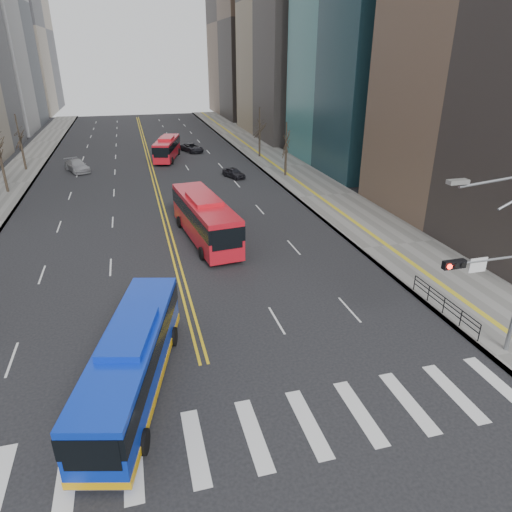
{
  "coord_description": "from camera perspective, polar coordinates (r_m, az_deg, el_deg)",
  "views": [
    {
      "loc": [
        -2.38,
        -13.45,
        14.09
      ],
      "look_at": [
        3.78,
        9.15,
        3.68
      ],
      "focal_mm": 32.0,
      "sensor_mm": 36.0,
      "label": 1
    }
  ],
  "objects": [
    {
      "name": "pedestrian_railing",
      "position": [
        28.85,
        22.47,
        -5.42
      ],
      "size": [
        0.06,
        6.06,
        1.02
      ],
      "color": "black",
      "rests_on": "sidewalk_right"
    },
    {
      "name": "crosswalk",
      "position": [
        19.62,
        -3.92,
        -22.0
      ],
      "size": [
        26.7,
        4.0,
        0.01
      ],
      "color": "silver",
      "rests_on": "ground"
    },
    {
      "name": "centerline",
      "position": [
        69.92,
        -13.26,
        11.72
      ],
      "size": [
        0.55,
        100.0,
        0.01
      ],
      "color": "gold",
      "rests_on": "ground"
    },
    {
      "name": "car_dark_mid",
      "position": [
        57.39,
        -2.79,
        10.34
      ],
      "size": [
        2.67,
        3.85,
        1.22
      ],
      "primitive_type": "imported",
      "rotation": [
        0.0,
        0.0,
        0.38
      ],
      "color": "black",
      "rests_on": "ground"
    },
    {
      "name": "street_trees",
      "position": [
        49.11,
        -21.02,
        11.59
      ],
      "size": [
        35.2,
        47.2,
        7.6
      ],
      "color": "#2E241C",
      "rests_on": "ground"
    },
    {
      "name": "red_bus_far",
      "position": [
        68.75,
        -11.07,
        13.22
      ],
      "size": [
        4.79,
        10.29,
        3.21
      ],
      "color": "red",
      "rests_on": "ground"
    },
    {
      "name": "signal_mast",
      "position": [
        24.17,
        28.46,
        -1.57
      ],
      "size": [
        5.37,
        0.37,
        9.39
      ],
      "color": "gray",
      "rests_on": "ground"
    },
    {
      "name": "red_bus_near",
      "position": [
        37.27,
        -6.43,
        4.96
      ],
      "size": [
        3.98,
        11.93,
        3.7
      ],
      "color": "red",
      "rests_on": "ground"
    },
    {
      "name": "sidewalk_left",
      "position": [
        61.74,
        -28.31,
        7.99
      ],
      "size": [
        5.0,
        130.0,
        0.15
      ],
      "primitive_type": "cube",
      "color": "slate",
      "rests_on": "ground"
    },
    {
      "name": "car_dark_far",
      "position": [
        73.93,
        -8.01,
        13.26
      ],
      "size": [
        3.66,
        5.13,
        1.3
      ],
      "primitive_type": "imported",
      "rotation": [
        0.0,
        0.0,
        0.36
      ],
      "color": "black",
      "rests_on": "ground"
    },
    {
      "name": "blue_bus",
      "position": [
        21.41,
        -15.2,
        -12.35
      ],
      "size": [
        5.15,
        11.35,
        3.26
      ],
      "color": "#0B2CB3",
      "rests_on": "ground"
    },
    {
      "name": "car_silver",
      "position": [
        64.77,
        -21.47,
        10.45
      ],
      "size": [
        3.92,
        5.59,
        1.5
      ],
      "primitive_type": "imported",
      "rotation": [
        0.0,
        0.0,
        0.39
      ],
      "color": "gray",
      "rests_on": "ground"
    },
    {
      "name": "sidewalk_right",
      "position": [
        63.3,
        3.52,
        11.12
      ],
      "size": [
        7.0,
        130.0,
        0.15
      ],
      "primitive_type": "cube",
      "color": "slate",
      "rests_on": "ground"
    },
    {
      "name": "ground",
      "position": [
        19.62,
        -3.92,
        -22.01
      ],
      "size": [
        220.0,
        220.0,
        0.0
      ],
      "primitive_type": "plane",
      "color": "black"
    }
  ]
}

